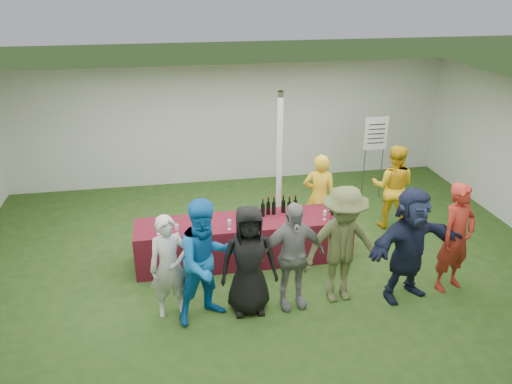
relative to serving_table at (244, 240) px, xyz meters
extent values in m
plane|color=#284719|center=(0.27, -0.38, -0.38)|extent=(60.00, 60.00, 0.00)
plane|color=white|center=(0.27, 3.62, 0.97)|extent=(10.00, 0.00, 10.00)
plane|color=white|center=(0.27, -0.38, 2.33)|extent=(10.00, 10.00, 0.00)
cylinder|color=silver|center=(0.77, 0.82, 0.98)|extent=(0.10, 0.10, 2.70)
cube|color=maroon|center=(0.00, 0.00, 0.00)|extent=(3.60, 0.80, 0.75)
cylinder|color=black|center=(0.34, 0.11, 0.48)|extent=(0.07, 0.07, 0.22)
cylinder|color=black|center=(0.34, 0.11, 0.64)|extent=(0.03, 0.03, 0.08)
cylinder|color=maroon|center=(0.34, 0.11, 0.69)|extent=(0.03, 0.03, 0.02)
cylinder|color=black|center=(0.44, 0.16, 0.48)|extent=(0.07, 0.07, 0.22)
cylinder|color=black|center=(0.44, 0.16, 0.64)|extent=(0.03, 0.03, 0.08)
cylinder|color=maroon|center=(0.44, 0.16, 0.69)|extent=(0.03, 0.03, 0.02)
cylinder|color=black|center=(0.53, 0.15, 0.48)|extent=(0.07, 0.07, 0.22)
cylinder|color=black|center=(0.53, 0.15, 0.64)|extent=(0.03, 0.03, 0.08)
cylinder|color=maroon|center=(0.53, 0.15, 0.69)|extent=(0.03, 0.03, 0.02)
cylinder|color=black|center=(0.71, 0.19, 0.48)|extent=(0.07, 0.07, 0.22)
cylinder|color=black|center=(0.71, 0.19, 0.64)|extent=(0.03, 0.03, 0.08)
cylinder|color=maroon|center=(0.71, 0.19, 0.69)|extent=(0.03, 0.03, 0.02)
cylinder|color=black|center=(0.79, 0.11, 0.48)|extent=(0.07, 0.07, 0.22)
cylinder|color=black|center=(0.79, 0.11, 0.64)|extent=(0.03, 0.03, 0.08)
cylinder|color=maroon|center=(0.79, 0.11, 0.69)|extent=(0.03, 0.03, 0.02)
cylinder|color=black|center=(0.91, 0.15, 0.48)|extent=(0.07, 0.07, 0.22)
cylinder|color=black|center=(0.91, 0.15, 0.64)|extent=(0.03, 0.03, 0.08)
cylinder|color=maroon|center=(0.91, 0.15, 0.69)|extent=(0.03, 0.03, 0.02)
cylinder|color=silver|center=(-1.40, -0.23, 0.38)|extent=(0.06, 0.06, 0.00)
cylinder|color=silver|center=(-1.40, -0.23, 0.42)|extent=(0.01, 0.01, 0.07)
cylinder|color=silver|center=(-1.40, -0.23, 0.50)|extent=(0.06, 0.06, 0.08)
cylinder|color=#4A070C|center=(-1.40, -0.23, 0.47)|extent=(0.05, 0.05, 0.02)
cylinder|color=silver|center=(-1.11, -0.27, 0.38)|extent=(0.06, 0.06, 0.00)
cylinder|color=silver|center=(-1.11, -0.27, 0.42)|extent=(0.01, 0.01, 0.07)
cylinder|color=silver|center=(-1.11, -0.27, 0.50)|extent=(0.06, 0.06, 0.08)
cylinder|color=#4A070C|center=(-1.11, -0.27, 0.47)|extent=(0.05, 0.05, 0.02)
cylinder|color=silver|center=(-0.81, -0.27, 0.38)|extent=(0.06, 0.06, 0.00)
cylinder|color=silver|center=(-0.81, -0.27, 0.42)|extent=(0.01, 0.01, 0.07)
cylinder|color=silver|center=(-0.81, -0.27, 0.50)|extent=(0.06, 0.06, 0.08)
cylinder|color=silver|center=(-0.28, -0.26, 0.38)|extent=(0.06, 0.06, 0.00)
cylinder|color=silver|center=(-0.28, -0.26, 0.42)|extent=(0.01, 0.01, 0.07)
cylinder|color=silver|center=(-0.28, -0.26, 0.50)|extent=(0.06, 0.06, 0.08)
cylinder|color=#4A070C|center=(-0.28, -0.26, 0.47)|extent=(0.05, 0.05, 0.02)
cylinder|color=silver|center=(1.32, -0.20, 0.38)|extent=(0.06, 0.06, 0.00)
cylinder|color=silver|center=(1.32, -0.20, 0.42)|extent=(0.01, 0.01, 0.07)
cylinder|color=silver|center=(1.32, -0.20, 0.50)|extent=(0.06, 0.06, 0.08)
cylinder|color=silver|center=(1.47, -0.26, 0.38)|extent=(0.06, 0.06, 0.00)
cylinder|color=silver|center=(1.47, -0.26, 0.42)|extent=(0.01, 0.01, 0.07)
cylinder|color=silver|center=(1.47, -0.26, 0.50)|extent=(0.06, 0.06, 0.08)
cylinder|color=silver|center=(0.03, 0.08, 0.47)|extent=(0.07, 0.07, 0.20)
cylinder|color=silver|center=(0.03, 0.08, 0.59)|extent=(0.03, 0.03, 0.03)
cube|color=white|center=(1.63, 0.05, 0.39)|extent=(0.25, 0.18, 0.03)
cylinder|color=slate|center=(1.55, -0.22, 0.46)|extent=(0.25, 0.25, 0.18)
cylinder|color=slate|center=(2.92, 2.09, 0.18)|extent=(0.02, 0.02, 1.10)
cylinder|color=slate|center=(3.32, 2.09, 0.18)|extent=(0.02, 0.02, 1.10)
cube|color=white|center=(3.12, 2.09, 1.07)|extent=(0.50, 0.02, 0.70)
cube|color=black|center=(3.12, 2.07, 1.27)|extent=(0.36, 0.01, 0.02)
cube|color=black|center=(3.12, 2.07, 1.17)|extent=(0.36, 0.01, 0.02)
cube|color=black|center=(3.12, 2.07, 1.07)|extent=(0.36, 0.01, 0.02)
cube|color=black|center=(3.12, 2.07, 0.97)|extent=(0.36, 0.01, 0.02)
cube|color=black|center=(3.12, 2.07, 0.88)|extent=(0.36, 0.01, 0.02)
imported|color=yellow|center=(1.46, 0.56, 0.44)|extent=(0.69, 0.57, 1.62)
imported|color=yellow|center=(2.95, 0.74, 0.45)|extent=(1.00, 0.93, 1.64)
imported|color=silver|center=(-1.25, -1.26, 0.40)|extent=(0.61, 0.45, 1.54)
imported|color=blue|center=(-0.74, -1.43, 0.54)|extent=(1.08, 0.97, 1.82)
imported|color=black|center=(-0.15, -1.38, 0.45)|extent=(0.83, 0.55, 1.66)
imported|color=gray|center=(0.47, -1.37, 0.45)|extent=(1.00, 0.49, 1.66)
imported|color=#535931|center=(1.23, -1.35, 0.54)|extent=(1.22, 0.75, 1.82)
imported|color=#1A203C|center=(2.21, -1.46, 0.51)|extent=(1.72, 0.93, 1.77)
imported|color=#A5291E|center=(3.01, -1.37, 0.50)|extent=(0.74, 0.60, 1.75)
camera|label=1|loc=(-1.11, -7.30, 4.14)|focal=35.00mm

